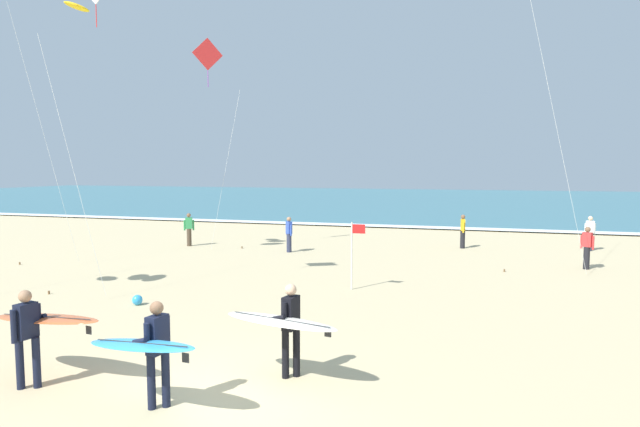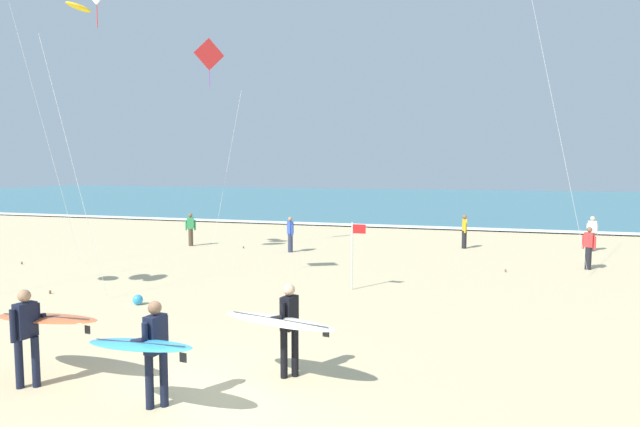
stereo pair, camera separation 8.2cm
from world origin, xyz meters
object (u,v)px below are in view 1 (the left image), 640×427
object	(u,v)px
surfer_lead	(286,323)
beach_ball	(137,300)
surfer_third	(37,325)
bystander_blue_top	(289,234)
lifeguard_flag	(353,249)
bystander_green_top	(189,229)
kite_diamond_scarlet_far	(208,60)
bystander_yellow_top	(463,231)
surfer_trailing	(150,346)
bystander_white_top	(590,233)
bystander_red_top	(587,248)

from	to	relation	value
surfer_lead	beach_ball	bearing A→B (deg)	147.20
surfer_third	bystander_blue_top	xyz separation A→B (m)	(-0.83, 14.92, -0.24)
bystander_blue_top	lifeguard_flag	world-z (taller)	lifeguard_flag
surfer_third	bystander_green_top	size ratio (longest dim) A/B	1.61
lifeguard_flag	beach_ball	xyz separation A→B (m)	(-5.27, -3.52, -1.13)
kite_diamond_scarlet_far	lifeguard_flag	bearing A→B (deg)	-35.32
bystander_yellow_top	bystander_blue_top	size ratio (longest dim) A/B	1.00
surfer_trailing	bystander_yellow_top	xyz separation A→B (m)	(4.06, 18.71, -0.23)
surfer_third	kite_diamond_scarlet_far	xyz separation A→B (m)	(-4.29, 14.19, 7.46)
bystander_green_top	bystander_white_top	world-z (taller)	same
bystander_yellow_top	bystander_white_top	size ratio (longest dim) A/B	1.00
bystander_blue_top	lifeguard_flag	size ratio (longest dim) A/B	0.76
bystander_red_top	bystander_yellow_top	bearing A→B (deg)	138.89
surfer_trailing	bystander_green_top	bearing A→B (deg)	118.81
bystander_yellow_top	beach_ball	distance (m)	15.64
bystander_red_top	bystander_blue_top	xyz separation A→B (m)	(-11.99, 0.57, 0.00)
surfer_lead	bystander_green_top	xyz separation A→B (m)	(-10.18, 13.93, -0.24)
kite_diamond_scarlet_far	bystander_yellow_top	xyz separation A→B (m)	(10.87, 4.16, -7.70)
surfer_trailing	surfer_third	distance (m)	2.54
bystander_red_top	surfer_third	bearing A→B (deg)	-127.86
surfer_third	bystander_white_top	xyz separation A→B (m)	(12.13, 19.22, -0.24)
surfer_trailing	bystander_blue_top	xyz separation A→B (m)	(-3.34, 15.29, -0.23)
surfer_lead	lifeguard_flag	xyz separation A→B (m)	(-0.47, 7.22, 0.22)
surfer_trailing	lifeguard_flag	distance (m)	9.03
kite_diamond_scarlet_far	bystander_blue_top	distance (m)	8.48
bystander_red_top	beach_ball	size ratio (longest dim) A/B	5.68
surfer_trailing	lifeguard_flag	size ratio (longest dim) A/B	0.96
surfer_trailing	beach_ball	bearing A→B (deg)	127.54
kite_diamond_scarlet_far	bystander_white_top	bearing A→B (deg)	17.03
bystander_green_top	lifeguard_flag	distance (m)	11.81
kite_diamond_scarlet_far	bystander_white_top	xyz separation A→B (m)	(16.42, 5.03, -7.70)
surfer_trailing	bystander_white_top	size ratio (longest dim) A/B	1.27
surfer_third	lifeguard_flag	xyz separation A→B (m)	(3.60, 8.60, 0.21)
surfer_lead	surfer_third	xyz separation A→B (m)	(-4.07, -1.38, 0.01)
surfer_trailing	bystander_red_top	distance (m)	17.07
surfer_third	lifeguard_flag	size ratio (longest dim) A/B	1.22
bystander_yellow_top	beach_ball	bearing A→B (deg)	-121.83
kite_diamond_scarlet_far	bystander_red_top	bearing A→B (deg)	0.59
surfer_lead	surfer_third	size ratio (longest dim) A/B	0.88
bystander_green_top	bystander_blue_top	world-z (taller)	same
beach_ball	surfer_trailing	bearing A→B (deg)	-52.46
bystander_red_top	beach_ball	distance (m)	15.84
surfer_trailing	bystander_white_top	xyz separation A→B (m)	(9.61, 19.58, -0.23)
bystander_blue_top	bystander_green_top	bearing A→B (deg)	175.77
bystander_yellow_top	bystander_white_top	xyz separation A→B (m)	(5.55, 0.87, 0.00)
beach_ball	bystander_yellow_top	bearing A→B (deg)	58.17
beach_ball	bystander_red_top	bearing A→B (deg)	35.89
surfer_lead	bystander_white_top	bearing A→B (deg)	65.71
bystander_yellow_top	lifeguard_flag	distance (m)	10.20
lifeguard_flag	beach_ball	bearing A→B (deg)	-146.23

